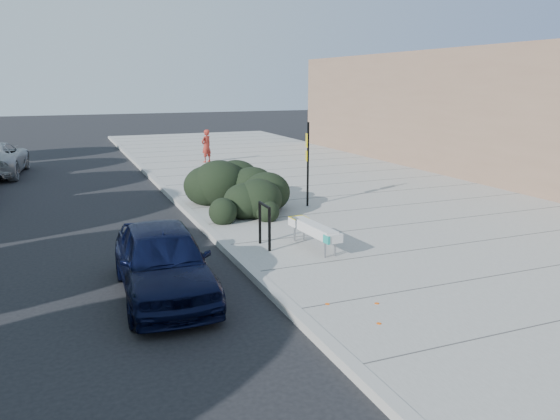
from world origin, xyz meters
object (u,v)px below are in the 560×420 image
Objects in this scene: sign_post at (307,159)px; pedestrian at (206,146)px; sedan_navy at (163,260)px; bench at (314,229)px; bike_rack at (265,221)px.

sign_post is 1.66× the size of pedestrian.
sign_post reaches higher than sedan_navy.
bench is 1.86× the size of bike_rack.
sedan_navy is (-3.62, -1.14, 0.07)m from bench.
sign_post is (1.70, 4.00, 1.00)m from bench.
bike_rack is (-1.01, 0.51, 0.17)m from bench.
sedan_navy reaches higher than bike_rack.
sedan_navy is (-2.62, -1.64, -0.09)m from bike_rack.
pedestrian reaches higher than bench.
bike_rack is at bearing -110.16° from sign_post.
pedestrian is at bearing 110.03° from sign_post.
sign_post is (2.71, 3.50, 0.83)m from bike_rack.
bench is at bearing -26.16° from bike_rack.
sign_post is at bearing 63.03° from bench.
pedestrian is (4.88, 15.39, 0.25)m from sedan_navy.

